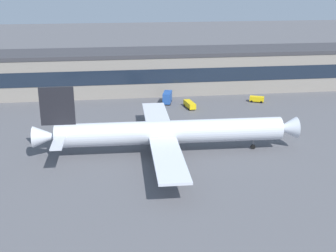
{
  "coord_description": "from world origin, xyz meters",
  "views": [
    {
      "loc": [
        -13.24,
        -95.55,
        38.18
      ],
      "look_at": [
        0.16,
        2.01,
        5.0
      ],
      "focal_mm": 47.6,
      "sensor_mm": 36.0,
      "label": 1
    }
  ],
  "objects_px": {
    "belt_loader": "(190,104)",
    "airliner": "(166,132)",
    "follow_me_car": "(257,99)",
    "stair_truck": "(167,97)"
  },
  "relations": [
    {
      "from": "stair_truck",
      "to": "airliner",
      "type": "bearing_deg",
      "value": -98.05
    },
    {
      "from": "airliner",
      "to": "belt_loader",
      "type": "relative_size",
      "value": 9.04
    },
    {
      "from": "airliner",
      "to": "stair_truck",
      "type": "relative_size",
      "value": 9.34
    },
    {
      "from": "airliner",
      "to": "follow_me_car",
      "type": "height_order",
      "value": "airliner"
    },
    {
      "from": "belt_loader",
      "to": "airliner",
      "type": "bearing_deg",
      "value": -108.65
    },
    {
      "from": "stair_truck",
      "to": "follow_me_car",
      "type": "distance_m",
      "value": 28.72
    },
    {
      "from": "airliner",
      "to": "belt_loader",
      "type": "distance_m",
      "value": 37.18
    },
    {
      "from": "belt_loader",
      "to": "follow_me_car",
      "type": "bearing_deg",
      "value": 8.85
    },
    {
      "from": "belt_loader",
      "to": "follow_me_car",
      "type": "xyz_separation_m",
      "value": [
        22.58,
        3.52,
        -0.06
      ]
    },
    {
      "from": "belt_loader",
      "to": "follow_me_car",
      "type": "relative_size",
      "value": 1.38
    }
  ]
}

